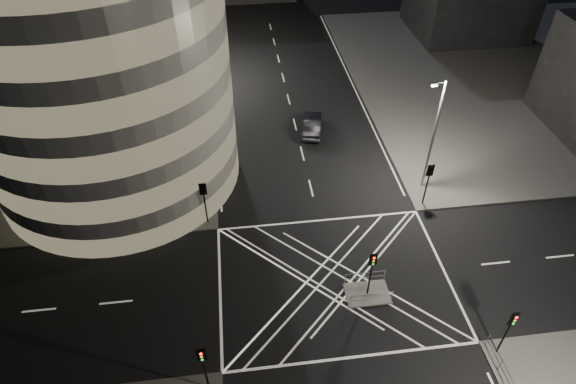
{
  "coord_description": "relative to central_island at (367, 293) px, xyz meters",
  "views": [
    {
      "loc": [
        -5.95,
        -20.81,
        27.01
      ],
      "look_at": [
        -2.46,
        6.35,
        3.0
      ],
      "focal_mm": 30.0,
      "sensor_mm": 36.0,
      "label": 1
    }
  ],
  "objects": [
    {
      "name": "ground",
      "position": [
        -2.0,
        1.5,
        -0.07
      ],
      "size": [
        120.0,
        120.0,
        0.0
      ],
      "primitive_type": "plane",
      "color": "black",
      "rests_on": "ground"
    },
    {
      "name": "sidewalk_far_left",
      "position": [
        -31.0,
        28.5,
        0.0
      ],
      "size": [
        42.0,
        42.0,
        0.15
      ],
      "primitive_type": "cube",
      "color": "#524F4D",
      "rests_on": "ground"
    },
    {
      "name": "sidewalk_far_right",
      "position": [
        27.0,
        28.5,
        0.0
      ],
      "size": [
        42.0,
        42.0,
        0.15
      ],
      "primitive_type": "cube",
      "color": "#524F4D",
      "rests_on": "ground"
    },
    {
      "name": "central_island",
      "position": [
        0.0,
        0.0,
        0.0
      ],
      "size": [
        3.0,
        2.0,
        0.15
      ],
      "primitive_type": "cube",
      "color": "slate",
      "rests_on": "ground"
    },
    {
      "name": "office_tower_curved",
      "position": [
        -22.74,
        20.24,
        12.58
      ],
      "size": [
        30.0,
        29.0,
        27.2
      ],
      "color": "gray",
      "rests_on": "sidewalk_far_left"
    },
    {
      "name": "tree_a",
      "position": [
        -12.5,
        10.5,
        4.81
      ],
      "size": [
        4.05,
        4.05,
        7.08
      ],
      "color": "black",
      "rests_on": "sidewalk_far_left"
    },
    {
      "name": "tree_b",
      "position": [
        -12.5,
        16.5,
        4.9
      ],
      "size": [
        4.79,
        4.79,
        7.59
      ],
      "color": "black",
      "rests_on": "sidewalk_far_left"
    },
    {
      "name": "tree_c",
      "position": [
        -12.5,
        22.5,
        4.31
      ],
      "size": [
        4.23,
        4.23,
        6.67
      ],
      "color": "black",
      "rests_on": "sidewalk_far_left"
    },
    {
      "name": "tree_d",
      "position": [
        -12.5,
        28.5,
        5.0
      ],
      "size": [
        4.84,
        4.84,
        7.72
      ],
      "color": "black",
      "rests_on": "sidewalk_far_left"
    },
    {
      "name": "tree_e",
      "position": [
        -12.5,
        34.5,
        4.06
      ],
      "size": [
        4.54,
        4.54,
        6.61
      ],
      "color": "black",
      "rests_on": "sidewalk_far_left"
    },
    {
      "name": "traffic_signal_fl",
      "position": [
        -10.8,
        8.3,
        2.84
      ],
      "size": [
        0.55,
        0.22,
        4.0
      ],
      "color": "black",
      "rests_on": "sidewalk_far_left"
    },
    {
      "name": "traffic_signal_nl",
      "position": [
        -10.8,
        -5.3,
        2.84
      ],
      "size": [
        0.55,
        0.22,
        4.0
      ],
      "color": "black",
      "rests_on": "sidewalk_near_left"
    },
    {
      "name": "traffic_signal_fr",
      "position": [
        6.8,
        8.3,
        2.84
      ],
      "size": [
        0.55,
        0.22,
        4.0
      ],
      "color": "black",
      "rests_on": "sidewalk_far_right"
    },
    {
      "name": "traffic_signal_nr",
      "position": [
        6.8,
        -5.3,
        2.84
      ],
      "size": [
        0.55,
        0.22,
        4.0
      ],
      "color": "black",
      "rests_on": "sidewalk_near_right"
    },
    {
      "name": "traffic_signal_island",
      "position": [
        0.0,
        0.0,
        2.84
      ],
      "size": [
        0.55,
        0.22,
        4.0
      ],
      "color": "black",
      "rests_on": "central_island"
    },
    {
      "name": "street_lamp_left_near",
      "position": [
        -11.44,
        13.5,
        5.47
      ],
      "size": [
        1.25,
        0.25,
        10.0
      ],
      "color": "slate",
      "rests_on": "sidewalk_far_left"
    },
    {
      "name": "street_lamp_left_far",
      "position": [
        -11.44,
        31.5,
        5.47
      ],
      "size": [
        1.25,
        0.25,
        10.0
      ],
      "color": "slate",
      "rests_on": "sidewalk_far_left"
    },
    {
      "name": "street_lamp_right_far",
      "position": [
        7.44,
        10.5,
        5.47
      ],
      "size": [
        1.25,
        0.25,
        10.0
      ],
      "color": "slate",
      "rests_on": "sidewalk_far_right"
    },
    {
      "name": "railing_island_south",
      "position": [
        0.0,
        -0.9,
        0.62
      ],
      "size": [
        2.8,
        0.06,
        1.1
      ],
      "primitive_type": "cube",
      "color": "slate",
      "rests_on": "central_island"
    },
    {
      "name": "railing_island_north",
      "position": [
        0.0,
        0.9,
        0.62
      ],
      "size": [
        2.8,
        0.06,
        1.1
      ],
      "primitive_type": "cube",
      "color": "slate",
      "rests_on": "central_island"
    },
    {
      "name": "sedan",
      "position": [
        -0.5,
        20.01,
        0.73
      ],
      "size": [
        2.71,
        5.12,
        1.61
      ],
      "primitive_type": "imported",
      "rotation": [
        0.0,
        0.0,
        2.92
      ],
      "color": "black",
      "rests_on": "ground"
    }
  ]
}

